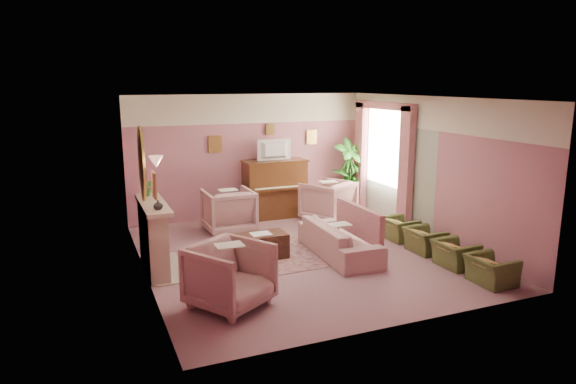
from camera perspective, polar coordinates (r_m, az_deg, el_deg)
name	(u,v)px	position (r m, az deg, el deg)	size (l,w,h in m)	color
floor	(302,254)	(9.38, 1.58, -6.95)	(5.50, 6.00, 0.01)	gray
ceiling	(303,98)	(8.86, 1.68, 10.41)	(5.50, 6.00, 0.01)	beige
wall_back	(249,156)	(11.78, -4.33, 3.99)	(5.50, 0.02, 2.80)	gray
wall_front	(402,221)	(6.46, 12.53, -3.14)	(5.50, 0.02, 2.80)	gray
wall_left	(141,191)	(8.31, -15.97, 0.08)	(0.02, 6.00, 2.80)	gray
wall_right	(431,169)	(10.43, 15.58, 2.50)	(0.02, 6.00, 2.80)	gray
picture_rail_band	(249,109)	(11.67, -4.40, 9.21)	(5.50, 0.01, 0.65)	beige
stripe_panel	(392,174)	(11.51, 11.48, 1.94)	(0.01, 3.00, 2.15)	#98A28D
fireplace_surround	(153,239)	(8.73, -14.76, -5.05)	(0.30, 1.40, 1.10)	#BCA990
fireplace_inset	(160,247)	(8.78, -14.05, -5.92)	(0.18, 0.72, 0.68)	black
fire_ember	(163,257)	(8.85, -13.74, -7.01)	(0.06, 0.54, 0.10)	red
mantel_shelf	(153,205)	(8.58, -14.76, -1.39)	(0.40, 1.55, 0.07)	#BCA990
hearth	(167,268)	(8.92, -13.28, -8.23)	(0.55, 1.50, 0.02)	#BCA990
mirror_frame	(142,164)	(8.44, -15.95, 3.02)	(0.04, 0.72, 1.20)	#AE8D40
mirror_glass	(143,164)	(8.44, -15.78, 3.04)	(0.01, 0.60, 1.06)	white
sconce_shade	(156,162)	(7.39, -14.45, 3.27)	(0.20, 0.20, 0.16)	tan
piano	(275,189)	(11.78, -1.47, 0.32)	(1.40, 0.60, 1.30)	#4B2913
piano_keyshelf	(280,189)	(11.45, -0.85, 0.32)	(1.30, 0.12, 0.06)	#4B2913
piano_keys	(280,187)	(11.44, -0.85, 0.52)	(1.20, 0.08, 0.02)	#F7EFCB
piano_top	(275,161)	(11.66, -1.49, 3.49)	(1.45, 0.65, 0.04)	#4B2913
television	(275,148)	(11.58, -1.41, 4.87)	(0.80, 0.12, 0.48)	black
print_back_left	(215,144)	(11.48, -8.10, 5.30)	(0.30, 0.03, 0.38)	#AE8D40
print_back_right	(312,137)	(12.27, 2.64, 6.12)	(0.26, 0.03, 0.34)	#AE8D40
print_back_mid	(270,129)	(11.84, -2.00, 6.98)	(0.22, 0.03, 0.26)	#AE8D40
print_left_wall	(154,185)	(7.08, -14.66, 0.74)	(0.03, 0.28, 0.36)	#AE8D40
window_blind	(385,145)	(11.61, 10.78, 5.18)	(0.03, 1.40, 1.80)	beige
curtain_left	(406,169)	(10.87, 12.98, 2.48)	(0.16, 0.34, 2.60)	#A25D64
curtain_right	(361,157)	(12.39, 8.08, 3.84)	(0.16, 0.34, 2.60)	#A25D64
pelmet	(384,106)	(11.49, 10.61, 9.42)	(0.16, 2.20, 0.16)	#A25D64
mantel_plant	(149,188)	(9.08, -15.24, 0.42)	(0.16, 0.16, 0.28)	#2C8124
mantel_vase	(158,205)	(8.08, -14.24, -1.40)	(0.16, 0.16, 0.16)	beige
area_rug	(267,257)	(9.23, -2.32, -7.23)	(2.50, 1.80, 0.01)	#936164
coffee_table	(258,247)	(9.11, -3.31, -6.07)	(1.00, 0.50, 0.45)	#3B1E13
table_paper	(261,234)	(9.05, -3.03, -4.65)	(0.35, 0.28, 0.01)	white
sofa	(339,234)	(9.25, 5.70, -4.61)	(0.68, 2.03, 0.82)	tan
sofa_throw	(359,221)	(9.39, 7.88, -3.22)	(0.10, 1.54, 0.57)	#A25D64
floral_armchair_left	(229,208)	(10.68, -6.63, -1.82)	(0.97, 0.97, 1.01)	tan
floral_armchair_right	(328,199)	(11.50, 4.46, -0.77)	(0.97, 0.97, 1.01)	tan
floral_armchair_front	(230,272)	(7.19, -6.47, -8.85)	(0.97, 0.97, 1.01)	tan
olive_chair_a	(491,266)	(8.58, 21.65, -7.63)	(0.48, 0.68, 0.59)	#4E5C2B
olive_chair_b	(455,250)	(9.15, 18.09, -6.14)	(0.48, 0.68, 0.59)	#4E5C2B
olive_chair_c	(425,237)	(9.75, 14.98, -4.81)	(0.48, 0.68, 0.59)	#4E5C2B
olive_chair_d	(399,225)	(10.38, 12.25, -3.63)	(0.48, 0.68, 0.59)	#4E5C2B
side_table	(347,195)	(12.59, 6.62, -0.38)	(0.52, 0.52, 0.70)	silver
side_plant_big	(348,174)	(12.49, 6.68, 1.94)	(0.30, 0.30, 0.34)	#2C8124
side_plant_small	(354,176)	(12.47, 7.38, 1.77)	(0.16, 0.16, 0.28)	#2C8124
palm_pot	(348,204)	(12.47, 6.71, -1.36)	(0.34, 0.34, 0.34)	brown
palm_plant	(349,168)	(12.29, 6.81, 2.68)	(0.76, 0.76, 1.44)	#2C8124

